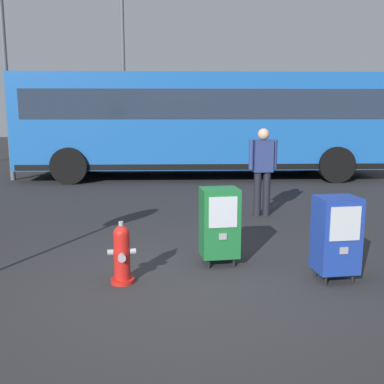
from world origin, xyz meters
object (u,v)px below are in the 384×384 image
(street_light_near_left, at_px, (122,21))
(bus_near, at_px, (202,120))
(bus_far, at_px, (194,117))
(pedestrian, at_px, (263,167))
(fire_hydrant, at_px, (122,254))
(newspaper_box_primary, at_px, (219,222))
(newspaper_box_secondary, at_px, (336,234))
(street_light_far_left, at_px, (2,21))

(street_light_near_left, bearing_deg, bus_near, -51.66)
(bus_far, xyz_separation_m, street_light_near_left, (-2.76, -1.77, 3.20))
(pedestrian, bearing_deg, bus_near, 92.48)
(fire_hydrant, distance_m, pedestrian, 4.13)
(pedestrian, bearing_deg, newspaper_box_primary, -118.43)
(newspaper_box_primary, height_order, newspaper_box_secondary, same)
(fire_hydrant, distance_m, bus_near, 8.76)
(bus_far, relative_size, street_light_near_left, 1.24)
(fire_hydrant, xyz_separation_m, newspaper_box_secondary, (2.51, -0.32, 0.22))
(newspaper_box_secondary, bearing_deg, fire_hydrant, 172.69)
(bus_far, bearing_deg, newspaper_box_secondary, -84.40)
(newspaper_box_primary, relative_size, bus_far, 0.09)
(newspaper_box_primary, relative_size, newspaper_box_secondary, 1.00)
(newspaper_box_secondary, relative_size, street_light_far_left, 0.13)
(pedestrian, relative_size, bus_near, 0.16)
(fire_hydrant, xyz_separation_m, newspaper_box_primary, (1.27, 0.47, 0.22))
(pedestrian, xyz_separation_m, street_light_far_left, (-5.72, 5.44, 3.43))
(fire_hydrant, xyz_separation_m, street_light_near_left, (0.24, 11.10, 4.56))
(pedestrian, bearing_deg, bus_far, 88.14)
(newspaper_box_primary, bearing_deg, street_light_near_left, 95.55)
(street_light_near_left, bearing_deg, bus_far, 32.65)
(fire_hydrant, relative_size, bus_far, 0.07)
(newspaper_box_primary, bearing_deg, newspaper_box_secondary, -32.53)
(newspaper_box_secondary, relative_size, bus_near, 0.10)
(street_light_far_left, bearing_deg, pedestrian, -43.56)
(newspaper_box_secondary, relative_size, street_light_near_left, 0.12)
(bus_near, height_order, bus_far, same)
(newspaper_box_secondary, relative_size, bus_far, 0.09)
(newspaper_box_primary, xyz_separation_m, street_light_near_left, (-1.03, 10.64, 4.34))
(newspaper_box_primary, relative_size, pedestrian, 0.61)
(newspaper_box_secondary, distance_m, bus_near, 8.69)
(street_light_far_left, bearing_deg, newspaper_box_primary, -61.87)
(newspaper_box_primary, relative_size, street_light_near_left, 0.12)
(fire_hydrant, relative_size, bus_near, 0.07)
(fire_hydrant, relative_size, pedestrian, 0.45)
(bus_near, xyz_separation_m, bus_far, (0.54, 4.58, 0.00))
(fire_hydrant, height_order, bus_far, bus_far)
(newspaper_box_primary, xyz_separation_m, bus_near, (1.19, 7.83, 1.14))
(fire_hydrant, bearing_deg, newspaper_box_secondary, -7.31)
(pedestrian, distance_m, bus_near, 5.28)
(street_light_far_left, bearing_deg, fire_hydrant, -70.41)
(fire_hydrant, height_order, newspaper_box_primary, newspaper_box_primary)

